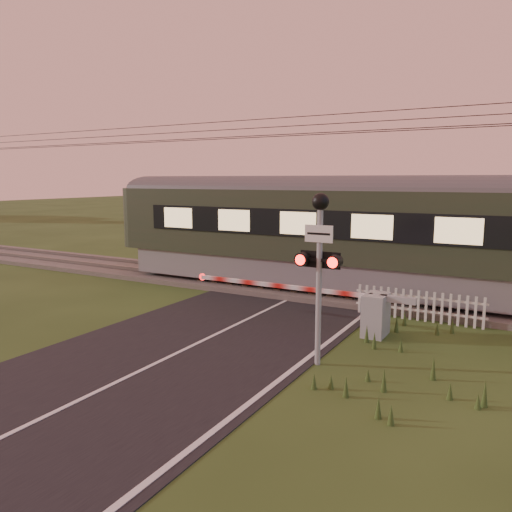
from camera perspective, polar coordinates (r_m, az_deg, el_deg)
The scene contains 7 objects.
ground at distance 12.51m, azimuth -6.36°, elevation -9.81°, with size 160.00×160.00×0.00m, color #2A4018.
road at distance 12.32m, azimuth -6.94°, elevation -10.07°, with size 6.00×140.00×0.03m.
track_bed at distance 17.98m, azimuth 5.80°, elevation -3.83°, with size 140.00×3.40×0.39m.
overhead_wires at distance 17.63m, azimuth 6.10°, elevation 14.42°, with size 120.00×0.62×0.62m.
boom_gate at distance 13.25m, azimuth 12.33°, elevation -6.14°, with size 6.50×0.84×1.12m.
crossing_signal at distance 10.52m, azimuth 7.27°, elevation 0.86°, with size 0.94×0.37×3.70m.
picket_fence at distance 14.89m, azimuth 18.05°, elevation -5.40°, with size 3.63×0.07×0.87m.
Camera 1 is at (6.96, -9.61, 3.98)m, focal length 35.00 mm.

